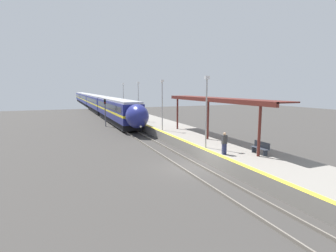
{
  "coord_description": "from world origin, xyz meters",
  "views": [
    {
      "loc": [
        -8.39,
        -16.08,
        5.58
      ],
      "look_at": [
        0.58,
        5.55,
        2.23
      ],
      "focal_mm": 28.0,
      "sensor_mm": 36.0,
      "label": 1
    }
  ],
  "objects_px": {
    "railway_signal": "(105,110)",
    "lamppost_mid": "(162,102)",
    "train": "(92,101)",
    "platform_bench": "(261,148)",
    "person_waiting": "(224,143)",
    "lamppost_farthest": "(123,97)",
    "lamppost_near": "(206,107)",
    "lamppost_far": "(138,99)"
  },
  "relations": [
    {
      "from": "railway_signal",
      "to": "lamppost_mid",
      "type": "distance_m",
      "value": 12.8
    },
    {
      "from": "platform_bench",
      "to": "person_waiting",
      "type": "relative_size",
      "value": 0.96
    },
    {
      "from": "train",
      "to": "person_waiting",
      "type": "distance_m",
      "value": 60.03
    },
    {
      "from": "railway_signal",
      "to": "lamppost_mid",
      "type": "xyz_separation_m",
      "value": [
        4.41,
        -11.91,
        1.64
      ]
    },
    {
      "from": "train",
      "to": "lamppost_far",
      "type": "relative_size",
      "value": 16.85
    },
    {
      "from": "railway_signal",
      "to": "lamppost_far",
      "type": "relative_size",
      "value": 0.72
    },
    {
      "from": "person_waiting",
      "to": "lamppost_far",
      "type": "xyz_separation_m",
      "value": [
        -0.09,
        21.47,
        2.38
      ]
    },
    {
      "from": "lamppost_near",
      "to": "lamppost_farthest",
      "type": "bearing_deg",
      "value": 90.0
    },
    {
      "from": "lamppost_far",
      "to": "lamppost_near",
      "type": "bearing_deg",
      "value": -90.0
    },
    {
      "from": "train",
      "to": "lamppost_farthest",
      "type": "bearing_deg",
      "value": -85.65
    },
    {
      "from": "lamppost_mid",
      "to": "lamppost_farthest",
      "type": "distance_m",
      "value": 19.05
    },
    {
      "from": "platform_bench",
      "to": "lamppost_mid",
      "type": "bearing_deg",
      "value": 101.31
    },
    {
      "from": "railway_signal",
      "to": "lamppost_mid",
      "type": "height_order",
      "value": "lamppost_mid"
    },
    {
      "from": "person_waiting",
      "to": "lamppost_farthest",
      "type": "bearing_deg",
      "value": 90.16
    },
    {
      "from": "person_waiting",
      "to": "lamppost_near",
      "type": "distance_m",
      "value": 3.4
    },
    {
      "from": "train",
      "to": "platform_bench",
      "type": "relative_size",
      "value": 61.84
    },
    {
      "from": "person_waiting",
      "to": "lamppost_far",
      "type": "distance_m",
      "value": 21.6
    },
    {
      "from": "person_waiting",
      "to": "lamppost_farthest",
      "type": "xyz_separation_m",
      "value": [
        -0.09,
        30.99,
        2.38
      ]
    },
    {
      "from": "lamppost_near",
      "to": "lamppost_farthest",
      "type": "distance_m",
      "value": 28.57
    },
    {
      "from": "train",
      "to": "railway_signal",
      "type": "distance_m",
      "value": 36.2
    },
    {
      "from": "lamppost_mid",
      "to": "lamppost_far",
      "type": "distance_m",
      "value": 9.52
    },
    {
      "from": "train",
      "to": "railway_signal",
      "type": "bearing_deg",
      "value": -93.5
    },
    {
      "from": "platform_bench",
      "to": "lamppost_far",
      "type": "relative_size",
      "value": 0.27
    },
    {
      "from": "platform_bench",
      "to": "lamppost_near",
      "type": "height_order",
      "value": "lamppost_near"
    },
    {
      "from": "lamppost_far",
      "to": "lamppost_farthest",
      "type": "height_order",
      "value": "same"
    },
    {
      "from": "lamppost_near",
      "to": "lamppost_mid",
      "type": "height_order",
      "value": "same"
    },
    {
      "from": "train",
      "to": "lamppost_far",
      "type": "distance_m",
      "value": 38.62
    },
    {
      "from": "platform_bench",
      "to": "lamppost_far",
      "type": "bearing_deg",
      "value": 96.55
    },
    {
      "from": "railway_signal",
      "to": "lamppost_far",
      "type": "distance_m",
      "value": 5.28
    },
    {
      "from": "railway_signal",
      "to": "lamppost_farthest",
      "type": "relative_size",
      "value": 0.72
    },
    {
      "from": "train",
      "to": "lamppost_mid",
      "type": "bearing_deg",
      "value": -87.37
    },
    {
      "from": "lamppost_near",
      "to": "lamppost_far",
      "type": "bearing_deg",
      "value": 90.0
    },
    {
      "from": "platform_bench",
      "to": "railway_signal",
      "type": "relative_size",
      "value": 0.38
    },
    {
      "from": "train",
      "to": "lamppost_near",
      "type": "xyz_separation_m",
      "value": [
        2.2,
        -57.56,
        1.87
      ]
    },
    {
      "from": "lamppost_far",
      "to": "person_waiting",
      "type": "bearing_deg",
      "value": -89.77
    },
    {
      "from": "lamppost_farthest",
      "to": "lamppost_near",
      "type": "bearing_deg",
      "value": -90.0
    },
    {
      "from": "lamppost_mid",
      "to": "train",
      "type": "bearing_deg",
      "value": 92.63
    },
    {
      "from": "train",
      "to": "railway_signal",
      "type": "xyz_separation_m",
      "value": [
        -2.21,
        -36.13,
        0.23
      ]
    },
    {
      "from": "train",
      "to": "person_waiting",
      "type": "xyz_separation_m",
      "value": [
        2.29,
        -59.98,
        -0.52
      ]
    },
    {
      "from": "platform_bench",
      "to": "lamppost_farthest",
      "type": "xyz_separation_m",
      "value": [
        -2.57,
        31.89,
        2.73
      ]
    },
    {
      "from": "railway_signal",
      "to": "lamppost_near",
      "type": "xyz_separation_m",
      "value": [
        4.41,
        -21.43,
        1.64
      ]
    },
    {
      "from": "train",
      "to": "person_waiting",
      "type": "bearing_deg",
      "value": -87.81
    }
  ]
}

